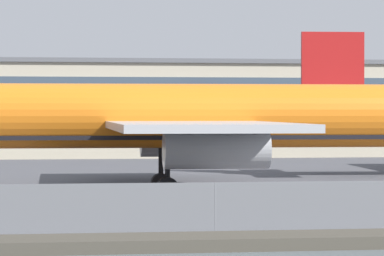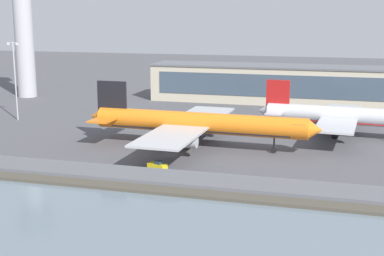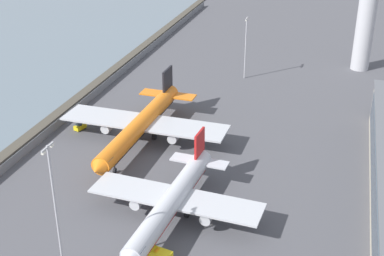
% 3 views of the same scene
% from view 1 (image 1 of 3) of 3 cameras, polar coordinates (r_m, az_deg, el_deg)
% --- Properties ---
extents(ground_plane, '(500.00, 500.00, 0.00)m').
position_cam_1_polar(ground_plane, '(64.44, -1.20, -3.90)').
color(ground_plane, '#4C4C51').
extents(shoreline_seawall, '(320.00, 3.00, 0.50)m').
position_cam_1_polar(shoreline_seawall, '(44.26, 2.16, -5.77)').
color(shoreline_seawall, '#474238').
rests_on(shoreline_seawall, ground).
extents(perimeter_fence, '(280.00, 0.10, 2.28)m').
position_cam_1_polar(perimeter_fence, '(48.57, 1.18, -4.12)').
color(perimeter_fence, slate).
rests_on(perimeter_fence, ground).
extents(cargo_jet_orange, '(47.73, 41.23, 12.74)m').
position_cam_1_polar(cargo_jet_orange, '(72.12, 0.32, 0.48)').
color(cargo_jet_orange, orange).
rests_on(cargo_jet_orange, ground).
extents(baggage_tug, '(3.53, 2.46, 1.80)m').
position_cam_1_polar(baggage_tug, '(54.49, 1.35, -3.93)').
color(baggage_tug, yellow).
rests_on(baggage_tug, ground).
extents(terminal_building, '(74.62, 14.63, 11.22)m').
position_cam_1_polar(terminal_building, '(132.74, -0.16, 1.00)').
color(terminal_building, '#BCB299').
rests_on(terminal_building, ground).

